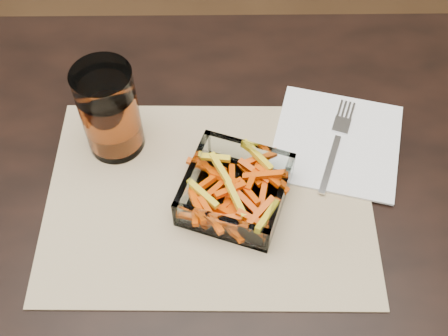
% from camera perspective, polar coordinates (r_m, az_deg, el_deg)
% --- Properties ---
extents(dining_table, '(1.60, 0.90, 0.75)m').
position_cam_1_polar(dining_table, '(0.83, 0.45, -10.19)').
color(dining_table, black).
rests_on(dining_table, ground).
extents(placemat, '(0.46, 0.34, 0.00)m').
position_cam_1_polar(placemat, '(0.78, -1.52, -2.93)').
color(placemat, tan).
rests_on(placemat, dining_table).
extents(glass_bowl, '(0.17, 0.17, 0.05)m').
position_cam_1_polar(glass_bowl, '(0.76, 1.15, -2.37)').
color(glass_bowl, white).
rests_on(glass_bowl, placemat).
extents(tumbler, '(0.08, 0.08, 0.14)m').
position_cam_1_polar(tumbler, '(0.80, -11.51, 5.48)').
color(tumbler, white).
rests_on(tumbler, placemat).
extents(napkin, '(0.22, 0.22, 0.00)m').
position_cam_1_polar(napkin, '(0.85, 11.37, 2.64)').
color(napkin, white).
rests_on(napkin, placemat).
extents(fork, '(0.08, 0.17, 0.00)m').
position_cam_1_polar(fork, '(0.85, 11.37, 2.66)').
color(fork, silver).
rests_on(fork, napkin).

